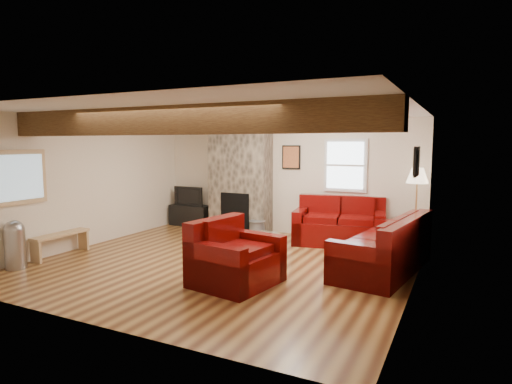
# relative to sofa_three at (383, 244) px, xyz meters

# --- Properties ---
(room) EXTENTS (8.00, 8.00, 8.00)m
(room) POSITION_rel_sofa_three_xyz_m (-2.48, -0.74, 0.81)
(room) COLOR #542D16
(room) RESTS_ON ground
(floor) EXTENTS (6.00, 6.00, 0.00)m
(floor) POSITION_rel_sofa_three_xyz_m (-2.48, -0.74, -0.44)
(floor) COLOR #542D16
(floor) RESTS_ON ground
(oak_beam) EXTENTS (6.00, 0.36, 0.38)m
(oak_beam) POSITION_rel_sofa_three_xyz_m (-2.48, -1.99, 1.87)
(oak_beam) COLOR #331B0F
(oak_beam) RESTS_ON room
(chimney_breast) EXTENTS (1.40, 0.67, 2.50)m
(chimney_breast) POSITION_rel_sofa_three_xyz_m (-3.48, 1.75, 0.78)
(chimney_breast) COLOR #37312B
(chimney_breast) RESTS_ON floor
(back_window) EXTENTS (0.90, 0.08, 1.10)m
(back_window) POSITION_rel_sofa_three_xyz_m (-1.13, 1.97, 1.11)
(back_window) COLOR silver
(back_window) RESTS_ON room
(hatch_window) EXTENTS (0.08, 1.00, 0.90)m
(hatch_window) POSITION_rel_sofa_three_xyz_m (-5.44, -2.24, 1.01)
(hatch_window) COLOR tan
(hatch_window) RESTS_ON room
(ceiling_dome) EXTENTS (0.40, 0.40, 0.18)m
(ceiling_dome) POSITION_rel_sofa_three_xyz_m (-1.58, 0.16, 2.00)
(ceiling_dome) COLOR white
(ceiling_dome) RESTS_ON room
(artwork_back) EXTENTS (0.42, 0.06, 0.52)m
(artwork_back) POSITION_rel_sofa_three_xyz_m (-2.33, 1.97, 1.26)
(artwork_back) COLOR black
(artwork_back) RESTS_ON room
(artwork_right) EXTENTS (0.06, 0.55, 0.42)m
(artwork_right) POSITION_rel_sofa_three_xyz_m (0.48, -0.44, 1.31)
(artwork_right) COLOR black
(artwork_right) RESTS_ON room
(sofa_three) EXTENTS (1.27, 2.38, 0.87)m
(sofa_three) POSITION_rel_sofa_three_xyz_m (0.00, 0.00, 0.00)
(sofa_three) COLOR #420704
(sofa_three) RESTS_ON floor
(loveseat) EXTENTS (1.89, 1.28, 0.93)m
(loveseat) POSITION_rel_sofa_three_xyz_m (-1.09, 1.49, 0.03)
(loveseat) COLOR #420704
(loveseat) RESTS_ON floor
(armchair_red) EXTENTS (1.17, 1.28, 0.92)m
(armchair_red) POSITION_rel_sofa_three_xyz_m (-1.76, -1.57, 0.02)
(armchair_red) COLOR #420704
(armchair_red) RESTS_ON floor
(coffee_table) EXTENTS (0.90, 0.90, 0.47)m
(coffee_table) POSITION_rel_sofa_three_xyz_m (-2.05, -0.35, -0.22)
(coffee_table) COLOR #422815
(coffee_table) RESTS_ON floor
(tv_cabinet) EXTENTS (1.01, 0.40, 0.50)m
(tv_cabinet) POSITION_rel_sofa_three_xyz_m (-4.88, 1.79, -0.18)
(tv_cabinet) COLOR black
(tv_cabinet) RESTS_ON floor
(television) EXTENTS (0.80, 0.10, 0.46)m
(television) POSITION_rel_sofa_three_xyz_m (-4.88, 1.79, 0.30)
(television) COLOR black
(television) RESTS_ON tv_cabinet
(floor_lamp) EXTENTS (0.40, 0.40, 1.55)m
(floor_lamp) POSITION_rel_sofa_three_xyz_m (0.32, 1.56, 0.89)
(floor_lamp) COLOR tan
(floor_lamp) RESTS_ON floor
(pine_bench) EXTENTS (0.25, 1.09, 0.41)m
(pine_bench) POSITION_rel_sofa_three_xyz_m (-5.31, -1.60, -0.23)
(pine_bench) COLOR tan
(pine_bench) RESTS_ON floor
(pedal_bin) EXTENTS (0.40, 0.40, 0.79)m
(pedal_bin) POSITION_rel_sofa_three_xyz_m (-5.30, -2.46, -0.04)
(pedal_bin) COLOR #95969A
(pedal_bin) RESTS_ON floor
(coal_bucket) EXTENTS (0.37, 0.37, 0.35)m
(coal_bucket) POSITION_rel_sofa_three_xyz_m (-2.88, 1.41, -0.26)
(coal_bucket) COLOR slate
(coal_bucket) RESTS_ON floor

